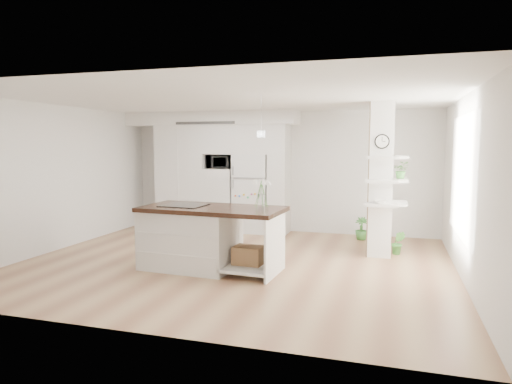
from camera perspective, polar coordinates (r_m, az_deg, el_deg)
floor at (r=7.74m, az=-2.65°, el=-8.79°), size 7.00×6.00×0.01m
room at (r=7.48m, az=-2.72°, el=5.08°), size 7.04×6.04×2.72m
cabinet_wall at (r=10.50m, az=-5.30°, el=3.42°), size 4.00×0.71×2.70m
refrigerator at (r=10.25m, az=-0.45°, el=-0.16°), size 0.78×0.69×1.75m
column at (r=8.21m, az=15.92°, el=1.42°), size 0.69×0.90×2.70m
window at (r=7.43m, az=24.37°, el=1.81°), size 0.00×2.40×2.40m
pendant_light at (r=7.25m, az=10.56°, el=7.05°), size 0.12×0.12×0.10m
kitchen_island at (r=7.34m, az=-7.32°, el=-5.50°), size 2.28×1.19×1.57m
bookshelf at (r=10.64m, az=-7.87°, el=-3.03°), size 0.65×0.42×0.72m
floor_plant_a at (r=8.60m, az=17.33°, el=-6.09°), size 0.25×0.21×0.43m
floor_plant_b at (r=9.73m, az=13.04°, el=-4.47°), size 0.27×0.27×0.47m
microwave at (r=10.39m, az=-4.51°, el=3.75°), size 0.54×0.37×0.30m
shelf_plant at (r=8.36m, az=17.70°, el=2.64°), size 0.27×0.23×0.30m
decor_bowl at (r=8.01m, az=15.26°, el=-1.19°), size 0.22×0.22×0.05m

